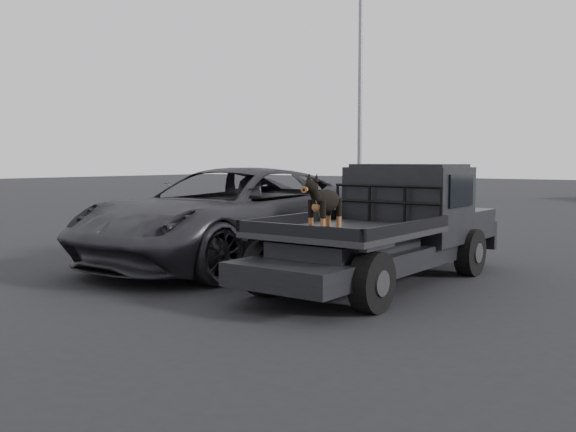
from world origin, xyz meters
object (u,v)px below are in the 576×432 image
Objects in this scene: flatbed_ute at (380,254)px; dog at (325,206)px; parked_suv at (231,216)px; floodlight_near at (361,39)px.

flatbed_ute is 1.97m from dog.
dog is at bearing -30.75° from parked_suv.
flatbed_ute is 3.16m from parked_suv.
floodlight_near reaches higher than dog.
dog reaches higher than flatbed_ute.
parked_suv is at bearing 177.25° from flatbed_ute.
flatbed_ute is 0.43× the size of floodlight_near.
dog is at bearing -83.98° from flatbed_ute.
parked_suv is (-3.32, 1.93, -0.43)m from dog.
floodlight_near is (-6.09, 14.90, 6.01)m from parked_suv.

